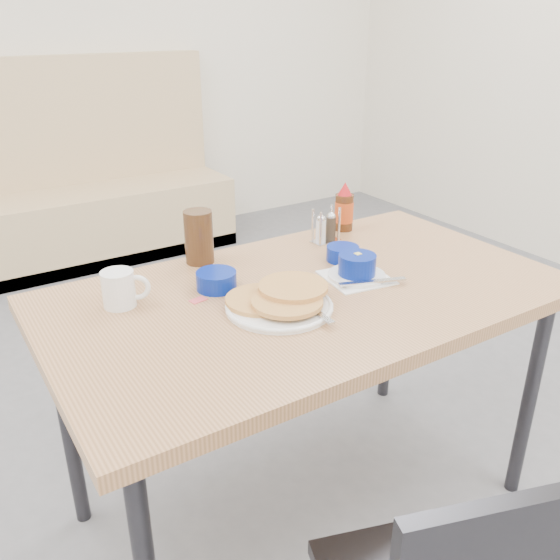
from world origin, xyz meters
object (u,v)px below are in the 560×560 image
coffee_mug (120,288)px  grits_setting (357,268)px  booth_bench (76,204)px  pancake_plate (280,301)px  butter_bowl (343,253)px  amber_tumbler (199,237)px  condiment_caddy (326,230)px  dining_table (308,310)px  creamer_bowl (216,280)px  syrup_bottle (344,209)px

coffee_mug → grits_setting: coffee_mug is taller
grits_setting → booth_bench: bearing=93.6°
pancake_plate → butter_bowl: pancake_plate is taller
amber_tumbler → condiment_caddy: bearing=-8.3°
dining_table → amber_tumbler: (-0.16, 0.34, 0.14)m
condiment_caddy → pancake_plate: bearing=-143.8°
dining_table → creamer_bowl: bearing=145.4°
amber_tumbler → syrup_bottle: syrup_bottle is taller
coffee_mug → grits_setting: (0.62, -0.19, -0.02)m
coffee_mug → creamer_bowl: 0.26m
booth_bench → syrup_bottle: (0.39, -2.19, 0.48)m
grits_setting → amber_tumbler: 0.48m
syrup_bottle → booth_bench: bearing=100.0°
grits_setting → creamer_bowl: size_ratio=1.88×
amber_tumbler → grits_setting: bearing=-47.3°
pancake_plate → amber_tumbler: bearing=95.6°
butter_bowl → booth_bench: bearing=95.0°
grits_setting → syrup_bottle: syrup_bottle is taller
pancake_plate → syrup_bottle: syrup_bottle is taller
coffee_mug → condiment_caddy: 0.73m
grits_setting → butter_bowl: size_ratio=2.10×
creamer_bowl → amber_tumbler: 0.21m
creamer_bowl → amber_tumbler: bearing=77.3°
creamer_bowl → condiment_caddy: 0.49m
booth_bench → dining_table: size_ratio=1.36×
dining_table → coffee_mug: coffee_mug is taller
butter_bowl → creamer_bowl: bearing=176.9°
coffee_mug → creamer_bowl: (0.25, -0.04, -0.02)m
pancake_plate → butter_bowl: 0.37m
pancake_plate → coffee_mug: size_ratio=2.49×
pancake_plate → coffee_mug: (-0.33, 0.23, 0.03)m
creamer_bowl → condiment_caddy: condiment_caddy is taller
dining_table → pancake_plate: (-0.12, -0.05, 0.08)m
dining_table → coffee_mug: (-0.46, 0.18, 0.11)m
dining_table → pancake_plate: 0.16m
creamer_bowl → amber_tumbler: size_ratio=0.69×
booth_bench → coffee_mug: (-0.46, -2.35, 0.46)m
pancake_plate → butter_bowl: size_ratio=2.99×
dining_table → creamer_bowl: 0.27m
grits_setting → creamer_bowl: bearing=157.5°
pancake_plate → condiment_caddy: 0.51m
creamer_bowl → syrup_bottle: (0.59, 0.20, 0.05)m
booth_bench → creamer_bowl: bearing=-94.9°
creamer_bowl → condiment_caddy: (0.47, 0.14, 0.02)m
syrup_bottle → butter_bowl: bearing=-128.6°
dining_table → butter_bowl: 0.26m
booth_bench → dining_table: (0.00, -2.53, 0.35)m
amber_tumbler → coffee_mug: bearing=-151.9°
syrup_bottle → dining_table: bearing=-138.6°
pancake_plate → creamer_bowl: 0.21m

